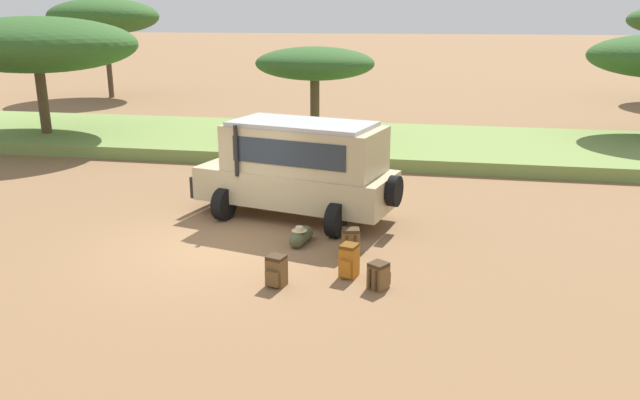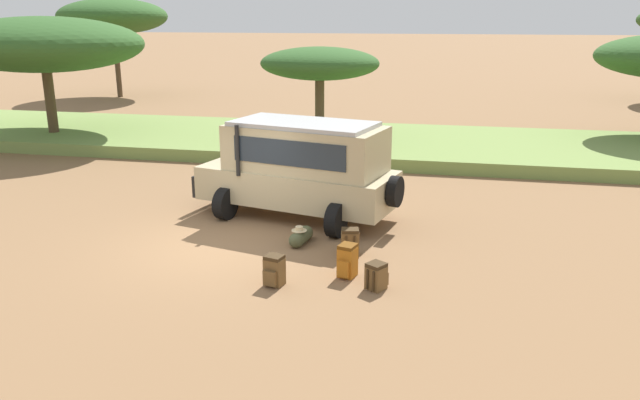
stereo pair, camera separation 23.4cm
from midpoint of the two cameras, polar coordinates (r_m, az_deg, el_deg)
The scene contains 11 objects.
ground_plane at distance 14.04m, azimuth -8.78°, elevation -4.19°, with size 320.00×320.00×0.00m, color olive.
grass_bank at distance 24.22m, azimuth 0.35°, elevation 5.37°, with size 120.00×7.00×0.44m.
safari_vehicle at distance 15.51m, azimuth -1.35°, elevation 3.02°, with size 5.48×3.44×2.44m.
backpack_beside_front_wheel at distance 12.22m, azimuth 3.05°, elevation -5.59°, with size 0.39×0.48×0.66m.
backpack_cluster_center at distance 11.87m, azimuth -3.65°, elevation -6.48°, with size 0.41×0.44×0.59m.
backpack_near_rear_wheel at distance 13.25m, azimuth 3.27°, elevation -3.92°, with size 0.42×0.43×0.61m.
backpack_outermost at distance 11.76m, azimuth 5.76°, elevation -6.95°, with size 0.44×0.47×0.52m.
duffel_bag_low_black_case at distance 13.97m, azimuth -1.27°, elevation -3.33°, with size 0.42×0.89×0.44m.
acacia_tree_far_left at distance 41.02m, azimuth -18.24°, elevation 15.65°, with size 6.40×6.69×5.87m.
acacia_tree_left_mid at distance 26.77m, azimuth -23.74°, elevation 12.88°, with size 7.77×6.66×4.89m.
acacia_tree_centre_back at distance 23.49m, azimuth 0.26°, elevation 12.31°, with size 4.42×3.83×3.81m.
Camera 2 is at (4.89, -12.22, 4.94)m, focal length 35.00 mm.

